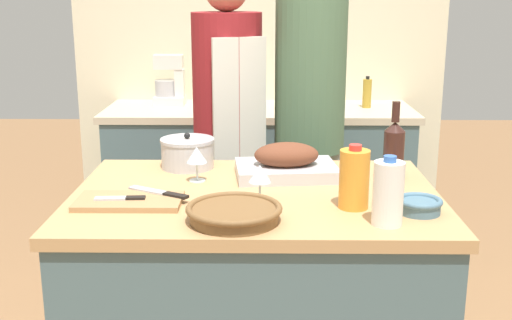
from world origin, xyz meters
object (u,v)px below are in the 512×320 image
at_px(wicker_basket, 234,212).
at_px(condiment_bottle_extra, 367,93).
at_px(stock_pot, 188,153).
at_px(stand_mixer, 169,84).
at_px(knife_paring, 122,198).
at_px(person_cook_aproned, 228,131).
at_px(milk_jug, 388,193).
at_px(condiment_bottle_short, 234,89).
at_px(mixing_bowl, 419,205).
at_px(knife_chef, 160,192).
at_px(cutting_board, 129,201).
at_px(juice_jug, 354,179).
at_px(wine_bottle_green, 394,149).
at_px(wine_glass_right, 260,175).
at_px(person_cook_guest, 309,120).
at_px(wine_glass_left, 197,156).
at_px(roasting_pan, 286,164).
at_px(condiment_bottle_tall, 249,97).

distance_m(wicker_basket, condiment_bottle_extra, 2.06).
height_order(stock_pot, stand_mixer, stand_mixer).
xyz_separation_m(knife_paring, person_cook_aproned, (0.28, 1.05, -0.00)).
height_order(stock_pot, milk_jug, milk_jug).
bearing_deg(condiment_bottle_extra, condiment_bottle_short, 173.04).
bearing_deg(mixing_bowl, knife_chef, 170.91).
bearing_deg(cutting_board, person_cook_aproned, 75.94).
distance_m(juice_jug, person_cook_aproned, 1.17).
bearing_deg(milk_jug, wine_bottle_green, 77.20).
height_order(wine_bottle_green, knife_paring, wine_bottle_green).
bearing_deg(wine_glass_right, person_cook_guest, 76.75).
bearing_deg(person_cook_aproned, knife_chef, -123.86).
relative_size(stock_pot, person_cook_aproned, 0.12).
xyz_separation_m(milk_jug, condiment_bottle_extra, (0.24, 1.96, -0.01)).
distance_m(cutting_board, stock_pot, 0.47).
relative_size(stand_mixer, person_cook_aproned, 0.18).
height_order(mixing_bowl, wine_bottle_green, wine_bottle_green).
bearing_deg(wine_glass_left, wine_bottle_green, 3.67).
bearing_deg(condiment_bottle_short, condiment_bottle_extra, -6.96).
xyz_separation_m(roasting_pan, person_cook_aproned, (-0.25, 0.72, -0.03)).
relative_size(juice_jug, milk_jug, 0.99).
bearing_deg(mixing_bowl, person_cook_guest, 103.88).
distance_m(stand_mixer, person_cook_aproned, 0.91).
xyz_separation_m(juice_jug, knife_paring, (-0.74, 0.02, -0.07)).
distance_m(knife_chef, person_cook_aproned, 1.00).
bearing_deg(milk_jug, person_cook_aproned, 113.58).
bearing_deg(milk_jug, knife_chef, 161.55).
distance_m(mixing_bowl, wine_bottle_green, 0.39).
xyz_separation_m(wine_bottle_green, wine_glass_left, (-0.71, -0.05, -0.02)).
bearing_deg(wicker_basket, person_cook_aproned, 93.99).
relative_size(knife_paring, condiment_bottle_extra, 0.88).
xyz_separation_m(wine_bottle_green, knife_paring, (-0.93, -0.31, -0.09)).
xyz_separation_m(stock_pot, wine_glass_left, (0.06, -0.19, 0.04)).
height_order(roasting_pan, wine_glass_right, roasting_pan).
relative_size(roasting_pan, knife_chef, 1.80).
distance_m(juice_jug, condiment_bottle_tall, 1.73).
height_order(wine_glass_right, person_cook_guest, person_cook_guest).
xyz_separation_m(juice_jug, wine_bottle_green, (0.19, 0.33, 0.02)).
relative_size(wine_glass_left, wine_glass_right, 1.05).
bearing_deg(condiment_bottle_extra, person_cook_aproned, -136.29).
height_order(juice_jug, condiment_bottle_tall, juice_jug).
height_order(roasting_pan, cutting_board, roasting_pan).
bearing_deg(knife_paring, condiment_bottle_tall, 77.58).
xyz_separation_m(wine_glass_right, person_cook_guest, (0.23, 0.96, -0.01)).
height_order(juice_jug, condiment_bottle_short, condiment_bottle_short).
bearing_deg(person_cook_guest, stand_mixer, 129.82).
bearing_deg(roasting_pan, wine_bottle_green, -3.06).
xyz_separation_m(roasting_pan, wine_bottle_green, (0.39, -0.02, 0.06)).
xyz_separation_m(cutting_board, knife_paring, (-0.02, -0.01, 0.01)).
xyz_separation_m(roasting_pan, milk_jug, (0.28, -0.50, 0.05)).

